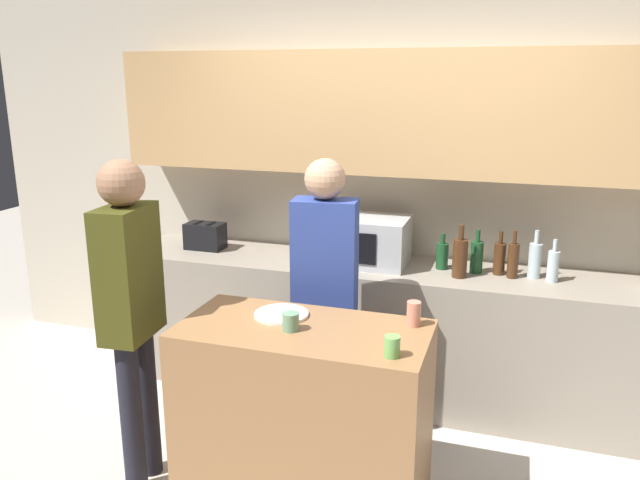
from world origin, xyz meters
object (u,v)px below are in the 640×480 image
at_px(toaster, 205,236).
at_px(bottle_3, 499,258).
at_px(bottle_6, 553,266).
at_px(cup_0, 291,322).
at_px(bottle_2, 477,256).
at_px(bottle_4, 513,260).
at_px(plate_on_island, 281,314).
at_px(microwave, 366,241).
at_px(person_center, 325,282).
at_px(bottle_0, 442,255).
at_px(cup_2, 414,314).
at_px(bottle_1, 460,257).
at_px(person_left, 131,299).
at_px(bottle_5, 535,260).
at_px(cup_1, 392,347).

relative_size(toaster, bottle_3, 0.98).
bearing_deg(toaster, bottle_6, -0.52).
bearing_deg(cup_0, bottle_2, 61.08).
height_order(bottle_4, plate_on_island, bottle_4).
relative_size(microwave, person_center, 0.32).
relative_size(bottle_4, person_center, 0.18).
bearing_deg(bottle_4, bottle_0, 172.79).
height_order(bottle_3, plate_on_island, bottle_3).
xyz_separation_m(bottle_0, cup_2, (0.01, -1.09, 0.02)).
height_order(bottle_1, bottle_3, bottle_1).
xyz_separation_m(toaster, person_left, (0.30, -1.31, 0.03)).
bearing_deg(plate_on_island, bottle_4, 46.98).
distance_m(bottle_4, person_center, 1.16).
bearing_deg(bottle_0, person_center, -126.84).
bearing_deg(microwave, bottle_1, -9.54).
bearing_deg(cup_2, cup_0, -156.51).
height_order(bottle_2, person_left, person_left).
bearing_deg(bottle_2, plate_on_island, -125.59).
distance_m(bottle_3, bottle_5, 0.20).
bearing_deg(bottle_2, bottle_1, -125.37).
xyz_separation_m(toaster, bottle_0, (1.62, 0.04, -0.01)).
distance_m(bottle_1, bottle_2, 0.15).
relative_size(bottle_5, plate_on_island, 1.11).
bearing_deg(bottle_6, bottle_1, -171.21).
bearing_deg(bottle_5, person_center, -146.89).
relative_size(toaster, person_left, 0.15).
bearing_deg(bottle_4, toaster, 179.50).
height_order(bottle_6, person_left, person_left).
distance_m(cup_1, person_center, 0.89).
bearing_deg(person_center, cup_0, 85.37).
height_order(cup_0, person_left, person_left).
relative_size(cup_0, cup_2, 0.71).
height_order(toaster, bottle_5, bottle_5).
xyz_separation_m(bottle_1, cup_2, (-0.11, -0.95, -0.01)).
xyz_separation_m(toaster, bottle_5, (2.16, 0.02, 0.02)).
bearing_deg(cup_0, bottle_1, 61.82).
relative_size(bottle_0, person_left, 0.13).
bearing_deg(person_left, bottle_4, 121.25).
distance_m(bottle_2, cup_0, 1.48).
xyz_separation_m(toaster, cup_2, (1.63, -1.05, 0.02)).
distance_m(bottle_5, cup_1, 1.54).
height_order(cup_0, cup_1, cup_1).
distance_m(bottle_4, cup_2, 1.11).
xyz_separation_m(toaster, cup_0, (1.11, -1.27, 0.00)).
xyz_separation_m(bottle_1, bottle_3, (0.22, 0.13, -0.02)).
bearing_deg(bottle_0, microwave, -175.55).
distance_m(toaster, bottle_5, 2.16).
height_order(microwave, plate_on_island, microwave).
bearing_deg(microwave, cup_2, -65.30).
bearing_deg(person_center, bottle_6, -158.03).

